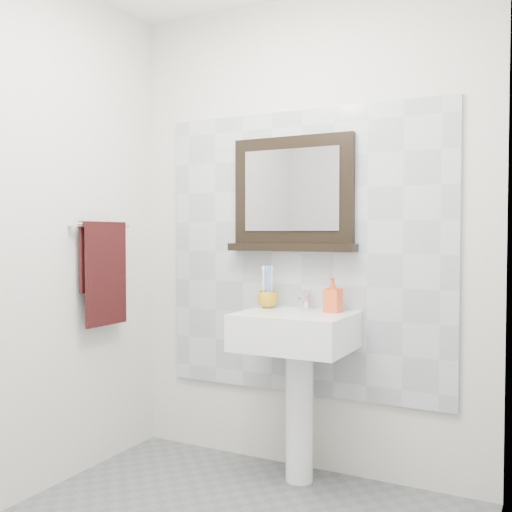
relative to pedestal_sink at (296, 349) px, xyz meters
The scene contains 10 objects.
back_wall 0.62m from the pedestal_sink, 104.02° to the left, with size 2.00×0.01×2.50m, color silver.
right_wall 1.41m from the pedestal_sink, 42.79° to the right, with size 0.01×2.20×2.50m, color silver.
splashback 0.52m from the pedestal_sink, 104.77° to the left, with size 1.60×0.02×1.50m, color #A5AFB3.
pedestal_sink is the anchor object (origin of this frame).
toothbrush_cup 0.33m from the pedestal_sink, 153.40° to the left, with size 0.11×0.11×0.09m, color #B88A15.
toothbrushes 0.39m from the pedestal_sink, 152.96° to the left, with size 0.05×0.04×0.21m.
soap_dispenser 0.33m from the pedestal_sink, 33.86° to the left, with size 0.08×0.08×0.17m, color red.
framed_mirror 0.80m from the pedestal_sink, 118.39° to the left, with size 0.71×0.11×0.60m.
towel_bar 1.21m from the pedestal_sink, 165.27° to the right, with size 0.07×0.40×0.03m.
hand_towel 1.11m from the pedestal_sink, 165.17° to the right, with size 0.06×0.30×0.55m.
Camera 1 is at (1.24, -1.83, 1.25)m, focal length 42.00 mm.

